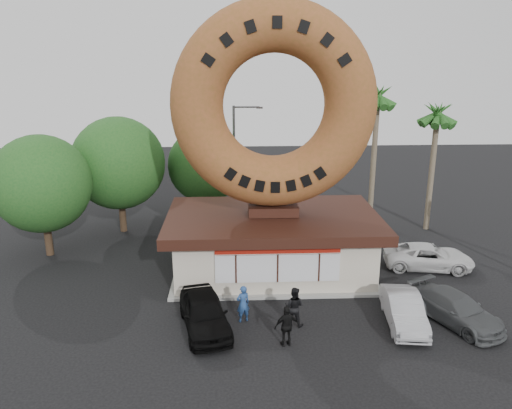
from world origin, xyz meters
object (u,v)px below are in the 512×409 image
at_px(car_silver, 404,310).
at_px(car_grey, 456,309).
at_px(person_center, 294,307).
at_px(car_black, 204,313).
at_px(giant_donut, 274,106).
at_px(person_left, 243,304).
at_px(donut_shop, 273,241).
at_px(car_white, 428,257).
at_px(person_right, 287,326).
at_px(street_lamp, 236,156).

bearing_deg(car_silver, car_grey, 7.43).
bearing_deg(person_center, car_black, 22.65).
relative_size(giant_donut, car_grey, 2.28).
xyz_separation_m(giant_donut, person_left, (-1.71, -5.23, -8.09)).
relative_size(giant_donut, person_center, 5.78).
relative_size(donut_shop, car_white, 2.32).
bearing_deg(donut_shop, person_right, -89.88).
relative_size(person_left, car_black, 0.38).
distance_m(person_left, car_white, 11.66).
relative_size(person_center, car_grey, 0.39).
bearing_deg(car_silver, person_center, -175.42).
bearing_deg(car_black, car_white, 13.14).
xyz_separation_m(car_silver, car_white, (3.34, 5.89, -0.00)).
height_order(car_silver, car_white, car_silver).
height_order(donut_shop, car_black, donut_shop).
height_order(person_left, person_center, person_center).
relative_size(car_grey, car_white, 0.94).
height_order(person_left, person_right, person_right).
relative_size(donut_shop, person_right, 6.39).
distance_m(person_center, car_silver, 4.83).
bearing_deg(car_grey, car_white, 54.92).
relative_size(person_left, car_grey, 0.38).
bearing_deg(donut_shop, car_grey, -36.86).
bearing_deg(street_lamp, car_black, -95.50).
bearing_deg(car_black, street_lamp, 71.57).
bearing_deg(person_center, street_lamp, -60.95).
bearing_deg(street_lamp, person_left, -89.45).
distance_m(street_lamp, car_silver, 17.77).
height_order(person_left, car_silver, person_left).
xyz_separation_m(giant_donut, car_grey, (7.66, -5.76, -8.29)).
bearing_deg(person_right, car_white, -152.12).
distance_m(person_right, car_silver, 5.50).
distance_m(person_left, person_center, 2.25).
distance_m(person_left, person_right, 2.65).
bearing_deg(car_silver, donut_shop, 138.87).
height_order(person_center, car_silver, person_center).
relative_size(donut_shop, car_grey, 2.48).
height_order(donut_shop, person_left, donut_shop).
xyz_separation_m(donut_shop, street_lamp, (-1.86, 10.02, 2.72)).
relative_size(giant_donut, car_silver, 2.51).
relative_size(street_lamp, car_black, 1.78).
bearing_deg(car_silver, person_left, -178.34).
distance_m(donut_shop, person_right, 7.29).
relative_size(person_right, car_silver, 0.43).
height_order(donut_shop, person_right, donut_shop).
height_order(giant_donut, person_left, giant_donut).
relative_size(giant_donut, person_right, 5.88).
xyz_separation_m(street_lamp, car_black, (-1.52, -15.80, -3.71)).
bearing_deg(street_lamp, car_silver, -65.59).
bearing_deg(person_center, donut_shop, -64.47).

